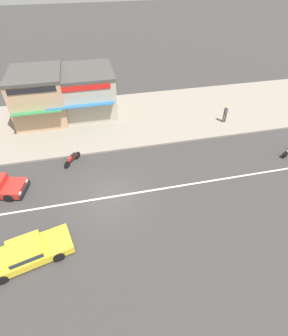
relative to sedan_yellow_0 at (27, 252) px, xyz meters
The scene contains 8 objects.
ground_plane 5.90m from the sedan_yellow_0, 36.32° to the left, with size 160.00×160.00×0.00m, color #383535.
lane_centre_stripe 5.90m from the sedan_yellow_0, 36.32° to the left, with size 50.40×0.14×0.01m, color silver.
kerb_strip 14.26m from the sedan_yellow_0, 70.60° to the left, with size 68.00×10.00×0.15m, color gray.
sedan_yellow_0 is the anchor object (origin of this frame).
motorcycle_0 8.05m from the sedan_yellow_0, 72.72° to the left, with size 1.20×1.48×0.80m.
pedestrian_near_clock 19.40m from the sedan_yellow_0, 33.14° to the left, with size 0.34×0.34×1.60m.
shopfront_corner_warung 15.25m from the sedan_yellow_0, 90.24° to the left, with size 4.50×6.00×4.34m.
shopfront_mid_block 16.12m from the sedan_yellow_0, 77.26° to the left, with size 6.43×6.25×4.00m.
Camera 1 is at (-0.44, -12.15, 12.65)m, focal length 28.00 mm.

